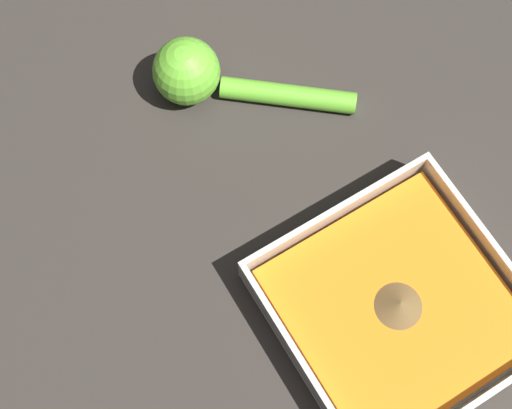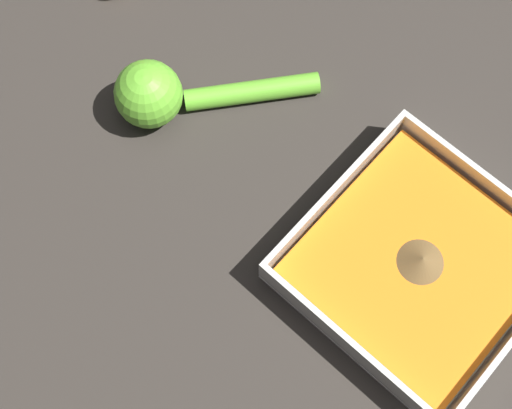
{
  "view_description": "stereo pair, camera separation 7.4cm",
  "coord_description": "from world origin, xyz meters",
  "views": [
    {
      "loc": [
        0.02,
        -0.16,
        0.72
      ],
      "look_at": [
        -0.2,
        -0.03,
        0.02
      ],
      "focal_mm": 50.0,
      "sensor_mm": 36.0,
      "label": 1
    },
    {
      "loc": [
        -0.03,
        -0.22,
        0.72
      ],
      "look_at": [
        -0.2,
        -0.03,
        0.02
      ],
      "focal_mm": 50.0,
      "sensor_mm": 36.0,
      "label": 2
    }
  ],
  "objects": [
    {
      "name": "ground_plane",
      "position": [
        0.0,
        0.0,
        0.0
      ],
      "size": [
        4.0,
        4.0,
        0.0
      ],
      "primitive_type": "plane",
      "color": "#332D28"
    },
    {
      "name": "lemon_squeezer",
      "position": [
        -0.35,
        -0.0,
        0.03
      ],
      "size": [
        0.17,
        0.19,
        0.08
      ],
      "rotation": [
        0.0,
        0.0,
        4.03
      ],
      "color": "#6BC633",
      "rests_on": "ground_plane"
    },
    {
      "name": "square_dish",
      "position": [
        -0.03,
        0.03,
        0.02
      ],
      "size": [
        0.23,
        0.23,
        0.05
      ],
      "color": "silver",
      "rests_on": "ground_plane"
    }
  ]
}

